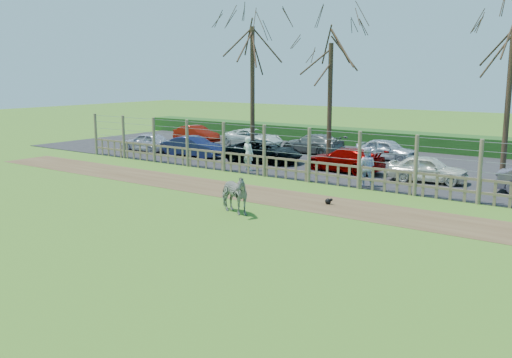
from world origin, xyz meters
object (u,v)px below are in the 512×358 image
Objects in this scene: visitor_b at (366,167)px; tree_right at (511,66)px; zebra at (232,194)px; crow at (328,201)px; tree_mid at (330,74)px; car_3 at (345,160)px; car_9 at (313,144)px; car_0 at (147,142)px; car_7 at (196,134)px; visitor_a at (248,154)px; car_8 at (253,138)px; tree_left at (252,60)px; car_2 at (264,152)px; car_1 at (194,147)px; car_10 at (387,150)px.

tree_right is at bearing -144.42° from visitor_b.
zebra is 5.52× the size of crow.
tree_mid is 7.82m from visitor_b.
car_9 is (-4.58, 4.64, 0.00)m from car_3.
car_7 is (-0.53, 5.22, 0.00)m from car_0.
visitor_a is at bearing -16.95° from visitor_b.
car_3 is at bearing 20.39° from zebra.
car_8 and car_9 have the same top height.
tree_left is at bearing 139.97° from crow.
car_2 is at bearing 92.66° from car_0.
tree_mid reaches higher than crow.
car_0 is at bearing 159.74° from crow.
tree_left is 1.90× the size of car_3.
visitor_a and visitor_b have the same top height.
car_3 is (2.11, -2.18, -4.23)m from tree_mid.
car_1 is (3.93, 0.03, 0.00)m from car_0.
car_3 is 1.17× the size of car_10.
car_2 and car_8 have the same top height.
tree_left is 5.37m from car_2.
tree_left reaches higher than car_8.
tree_left is 1.82× the size of car_2.
zebra is 0.48× the size of car_10.
car_1 and car_7 have the same top height.
tree_left reaches higher than car_9.
car_10 is (-6.71, 2.13, -4.60)m from tree_right.
car_2 is 4.97m from car_3.
car_3 is at bearing -90.30° from car_1.
car_10 is (4.76, 0.17, 0.00)m from car_9.
tree_mid is 5.48m from car_10.
car_0 is at bearing -52.80° from car_9.
tree_mid is 1.94× the size of car_0.
crow is 10.26m from car_2.
tree_right is 4.26× the size of visitor_a.
tree_mid is at bearing -130.62° from car_3.
tree_mid reaches higher than car_7.
car_7 is (-7.38, 3.33, -4.98)m from tree_left.
car_0 is 6.98m from car_8.
visitor_a is 9.17m from car_8.
tree_mid is 3.96× the size of visitor_b.
car_9 is (-0.47, 7.24, -0.26)m from visitor_a.
tree_left is 10.97m from visitor_b.
tree_left reaches higher than car_10.
car_0 is at bearing 114.04° from car_10.
tree_left is at bearing -51.07° from visitor_a.
car_3 is (6.61, -1.18, -4.98)m from tree_left.
car_3 and car_8 have the same top height.
visitor_a reaches higher than car_1.
visitor_b is 0.40× the size of car_2.
car_1 and car_3 have the same top height.
visitor_b is 0.47× the size of car_1.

